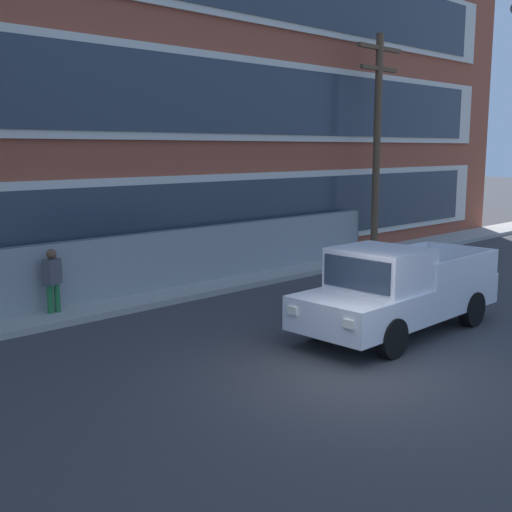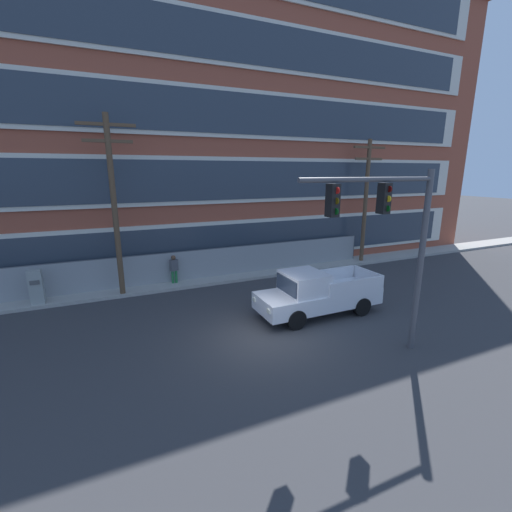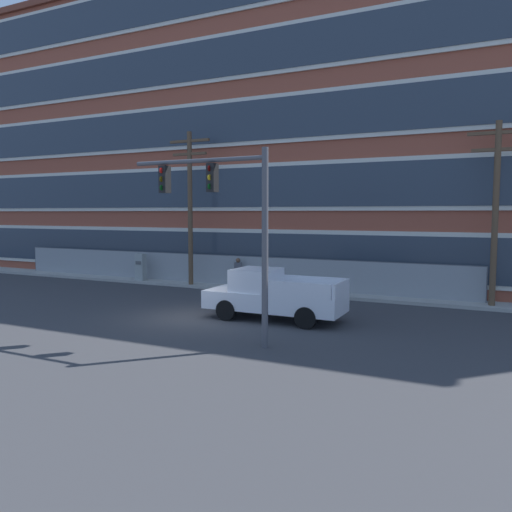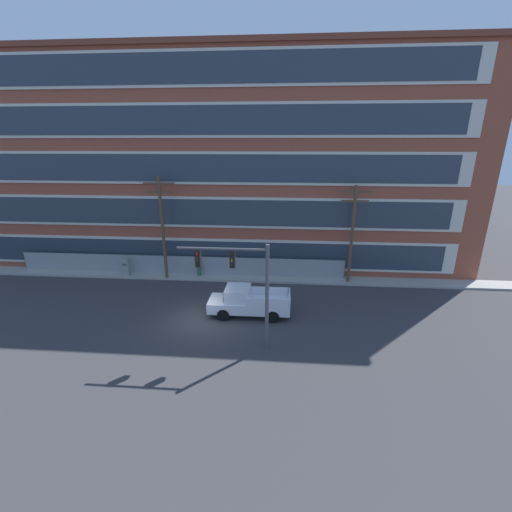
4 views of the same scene
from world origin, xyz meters
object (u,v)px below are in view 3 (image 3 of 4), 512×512
utility_pole_midblock (496,206)px  electrical_cabinet (141,268)px  utility_pole_near_corner (190,202)px  pedestrian_near_cabinet (238,271)px  pickup_truck_white (271,296)px  traffic_signal_mast (226,208)px

utility_pole_midblock → electrical_cabinet: bearing=-179.4°
utility_pole_near_corner → utility_pole_midblock: utility_pole_near_corner is taller
electrical_cabinet → pedestrian_near_cabinet: electrical_cabinet is taller
pickup_truck_white → utility_pole_near_corner: utility_pole_near_corner is taller
utility_pole_near_corner → utility_pole_midblock: size_ratio=1.07×
electrical_cabinet → traffic_signal_mast: bearing=-40.8°
traffic_signal_mast → electrical_cabinet: size_ratio=3.51×
pickup_truck_white → utility_pole_midblock: size_ratio=0.68×
traffic_signal_mast → pedestrian_near_cabinet: bearing=116.0°
utility_pole_near_corner → pedestrian_near_cabinet: bearing=12.2°
traffic_signal_mast → utility_pole_midblock: utility_pole_midblock is taller
pedestrian_near_cabinet → electrical_cabinet: bearing=-175.9°
electrical_cabinet → pedestrian_near_cabinet: size_ratio=1.03×
utility_pole_near_corner → pedestrian_near_cabinet: utility_pole_near_corner is taller
traffic_signal_mast → pickup_truck_white: (-0.11, 3.78, -3.35)m
pickup_truck_white → utility_pole_midblock: (7.69, 6.07, 3.50)m
utility_pole_near_corner → electrical_cabinet: 5.28m
utility_pole_midblock → electrical_cabinet: size_ratio=4.61×
traffic_signal_mast → utility_pole_midblock: 12.42m
utility_pole_near_corner → electrical_cabinet: utility_pole_near_corner is taller
electrical_cabinet → pedestrian_near_cabinet: 6.28m
utility_pole_midblock → electrical_cabinet: (-18.77, -0.19, -3.57)m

